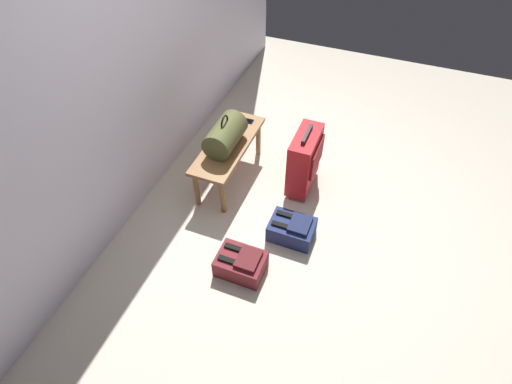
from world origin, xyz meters
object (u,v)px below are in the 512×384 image
(bench, at_px, (229,149))
(duffel_bag_olive, at_px, (225,135))
(suitcase_upright_red, at_px, (305,160))
(backpack_navy, at_px, (292,229))
(backpack_maroon, at_px, (241,263))
(cell_phone, at_px, (246,120))

(bench, bearing_deg, duffel_bag_olive, -180.00)
(suitcase_upright_red, xyz_separation_m, backpack_navy, (-0.63, -0.10, -0.24))
(bench, xyz_separation_m, suitcase_upright_red, (0.14, -0.70, -0.03))
(backpack_navy, relative_size, backpack_maroon, 1.00)
(bench, height_order, backpack_navy, bench)
(bench, xyz_separation_m, duffel_bag_olive, (-0.05, -0.00, 0.20))
(bench, xyz_separation_m, backpack_navy, (-0.49, -0.80, -0.27))
(suitcase_upright_red, bearing_deg, duffel_bag_olive, 105.05)
(suitcase_upright_red, xyz_separation_m, backpack_maroon, (-1.11, 0.17, -0.24))
(suitcase_upright_red, bearing_deg, backpack_maroon, 171.06)
(bench, xyz_separation_m, backpack_maroon, (-0.97, -0.53, -0.27))
(backpack_navy, distance_m, backpack_maroon, 0.55)
(duffel_bag_olive, xyz_separation_m, backpack_maroon, (-0.92, -0.53, -0.47))
(bench, distance_m, duffel_bag_olive, 0.20)
(cell_phone, height_order, backpack_navy, cell_phone)
(duffel_bag_olive, bearing_deg, suitcase_upright_red, -74.95)
(backpack_maroon, bearing_deg, bench, 28.63)
(duffel_bag_olive, bearing_deg, cell_phone, -3.03)
(bench, distance_m, suitcase_upright_red, 0.72)
(cell_phone, bearing_deg, duffel_bag_olive, 176.97)
(duffel_bag_olive, bearing_deg, backpack_maroon, -150.18)
(backpack_navy, bearing_deg, bench, 58.77)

